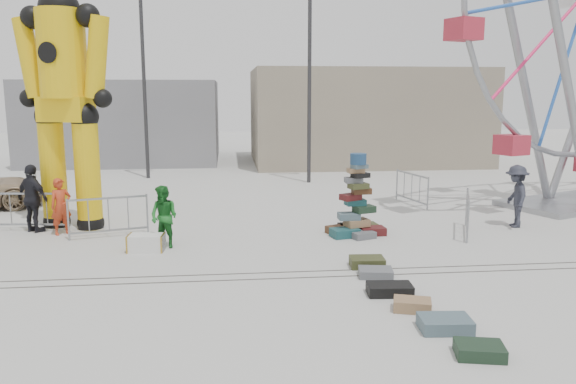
{
  "coord_description": "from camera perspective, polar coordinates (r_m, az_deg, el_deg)",
  "views": [
    {
      "loc": [
        -0.4,
        -10.44,
        3.79
      ],
      "look_at": [
        0.99,
        2.52,
        1.47
      ],
      "focal_mm": 35.0,
      "sensor_mm": 36.0,
      "label": 1
    }
  ],
  "objects": [
    {
      "name": "ground",
      "position": [
        11.12,
        -3.74,
        -9.88
      ],
      "size": [
        90.0,
        90.0,
        0.0
      ],
      "primitive_type": "plane",
      "color": "#9E9E99",
      "rests_on": "ground"
    },
    {
      "name": "track_line_near",
      "position": [
        11.68,
        -3.86,
        -8.86
      ],
      "size": [
        40.0,
        0.04,
        0.01
      ],
      "primitive_type": "cube",
      "color": "#47443F",
      "rests_on": "ground"
    },
    {
      "name": "track_line_far",
      "position": [
        12.06,
        -3.94,
        -8.24
      ],
      "size": [
        40.0,
        0.04,
        0.01
      ],
      "primitive_type": "cube",
      "color": "#47443F",
      "rests_on": "ground"
    },
    {
      "name": "building_right",
      "position": [
        31.35,
        7.62,
        7.65
      ],
      "size": [
        12.0,
        8.0,
        5.0
      ],
      "primitive_type": "cube",
      "color": "gray",
      "rests_on": "ground"
    },
    {
      "name": "building_left",
      "position": [
        32.96,
        -16.0,
        6.94
      ],
      "size": [
        10.0,
        8.0,
        4.4
      ],
      "primitive_type": "cube",
      "color": "gray",
      "rests_on": "ground"
    },
    {
      "name": "lamp_post_right",
      "position": [
        23.71,
        2.42,
        11.75
      ],
      "size": [
        1.41,
        0.25,
        8.0
      ],
      "color": "#2D2D30",
      "rests_on": "ground"
    },
    {
      "name": "lamp_post_left",
      "position": [
        25.69,
        -14.23,
        11.33
      ],
      "size": [
        1.41,
        0.25,
        8.0
      ],
      "color": "#2D2D30",
      "rests_on": "ground"
    },
    {
      "name": "suitcase_tower",
      "position": [
        15.21,
        6.94,
        -2.04
      ],
      "size": [
        1.6,
        1.41,
        2.2
      ],
      "rotation": [
        0.0,
        0.0,
        0.2
      ],
      "color": "#1B4F53",
      "rests_on": "ground"
    },
    {
      "name": "crash_test_dummy",
      "position": [
        16.73,
        -21.73,
        9.56
      ],
      "size": [
        2.88,
        1.4,
        7.29
      ],
      "rotation": [
        0.0,
        0.0,
        -0.33
      ],
      "color": "black",
      "rests_on": "ground"
    },
    {
      "name": "steamer_trunk",
      "position": [
        14.06,
        -14.2,
        -5.03
      ],
      "size": [
        0.9,
        0.57,
        0.4
      ],
      "primitive_type": "cube",
      "rotation": [
        0.0,
        0.0,
        -0.09
      ],
      "color": "silver",
      "rests_on": "ground"
    },
    {
      "name": "row_case_0",
      "position": [
        12.56,
        8.04,
        -7.06
      ],
      "size": [
        0.78,
        0.57,
        0.22
      ],
      "primitive_type": "cube",
      "rotation": [
        0.0,
        0.0,
        -0.07
      ],
      "color": "#3D4221",
      "rests_on": "ground"
    },
    {
      "name": "row_case_1",
      "position": [
        11.96,
        8.89,
        -8.09
      ],
      "size": [
        0.77,
        0.62,
        0.17
      ],
      "primitive_type": "cube",
      "rotation": [
        0.0,
        0.0,
        -0.16
      ],
      "color": "slate",
      "rests_on": "ground"
    },
    {
      "name": "row_case_2",
      "position": [
        10.98,
        10.29,
        -9.7
      ],
      "size": [
        0.88,
        0.55,
        0.21
      ],
      "primitive_type": "cube",
      "rotation": [
        0.0,
        0.0,
        -0.08
      ],
      "color": "black",
      "rests_on": "ground"
    },
    {
      "name": "row_case_3",
      "position": [
        10.3,
        12.51,
        -11.13
      ],
      "size": [
        0.75,
        0.6,
        0.21
      ],
      "primitive_type": "cube",
      "rotation": [
        0.0,
        0.0,
        -0.31
      ],
      "color": "#98734D",
      "rests_on": "ground"
    },
    {
      "name": "row_case_4",
      "position": [
        9.64,
        15.67,
        -12.76
      ],
      "size": [
        0.86,
        0.63,
        0.22
      ],
      "primitive_type": "cube",
      "rotation": [
        0.0,
        0.0,
        -0.08
      ],
      "color": "#4D646F",
      "rests_on": "ground"
    },
    {
      "name": "row_case_5",
      "position": [
        8.91,
        18.88,
        -14.97
      ],
      "size": [
        0.78,
        0.63,
        0.2
      ],
      "primitive_type": "cube",
      "rotation": [
        0.0,
        0.0,
        -0.22
      ],
      "color": "#1B3220",
      "rests_on": "ground"
    },
    {
      "name": "barricade_dummy_b",
      "position": [
        17.08,
        -24.83,
        -1.8
      ],
      "size": [
        2.0,
        0.31,
        1.1
      ],
      "primitive_type": null,
      "rotation": [
        0.0,
        0.0,
        -0.11
      ],
      "color": "gray",
      "rests_on": "ground"
    },
    {
      "name": "barricade_dummy_c",
      "position": [
        15.57,
        -17.75,
        -2.41
      ],
      "size": [
        1.96,
        0.62,
        1.1
      ],
      "primitive_type": null,
      "rotation": [
        0.0,
        0.0,
        0.26
      ],
      "color": "gray",
      "rests_on": "ground"
    },
    {
      "name": "barricade_wheel_front",
      "position": [
        15.92,
        17.75,
        -2.14
      ],
      "size": [
        0.86,
        1.88,
        1.1
      ],
      "primitive_type": null,
      "rotation": [
        0.0,
        0.0,
        1.17
      ],
      "color": "gray",
      "rests_on": "ground"
    },
    {
      "name": "barricade_wheel_back",
      "position": [
        19.59,
        12.45,
        0.33
      ],
      "size": [
        0.54,
        1.97,
        1.1
      ],
      "primitive_type": null,
      "rotation": [
        0.0,
        0.0,
        -1.35
      ],
      "color": "gray",
      "rests_on": "ground"
    },
    {
      "name": "pedestrian_red",
      "position": [
        16.26,
        -22.07,
        -1.37
      ],
      "size": [
        0.67,
        0.63,
        1.54
      ],
      "primitive_type": "imported",
      "rotation": [
        0.0,
        0.0,
        0.63
      ],
      "color": "#AB3418",
      "rests_on": "ground"
    },
    {
      "name": "pedestrian_green",
      "position": [
        14.13,
        -12.49,
        -2.48
      ],
      "size": [
        0.95,
        0.89,
        1.55
      ],
      "primitive_type": "imported",
      "rotation": [
        0.0,
        0.0,
        -0.54
      ],
      "color": "#186220",
      "rests_on": "ground"
    },
    {
      "name": "pedestrian_black",
      "position": [
        16.81,
        -24.5,
        -0.6
      ],
      "size": [
        1.17,
        0.99,
        1.87
      ],
      "primitive_type": "imported",
      "rotation": [
        0.0,
        0.0,
        2.55
      ],
      "color": "black",
      "rests_on": "ground"
    },
    {
      "name": "pedestrian_grey",
      "position": [
        17.17,
        22.15,
        -0.39
      ],
      "size": [
        0.89,
        1.26,
        1.78
      ],
      "primitive_type": "imported",
      "rotation": [
        0.0,
        0.0,
        -1.79
      ],
      "color": "#252732",
      "rests_on": "ground"
    }
  ]
}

